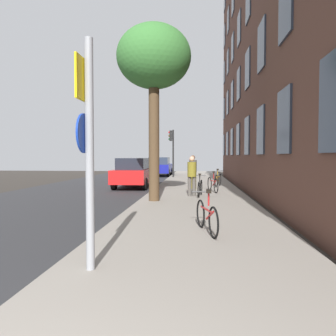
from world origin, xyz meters
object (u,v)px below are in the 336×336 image
Objects in this scene: traffic_light at (172,145)px; pedestrian_0 at (192,173)px; car_0 at (134,172)px; sign_post at (88,140)px; bicycle_3 at (218,180)px; bicycle_2 at (213,184)px; pedestrian_1 at (193,170)px; car_1 at (160,166)px; tree_near at (154,60)px; bicycle_0 at (207,216)px; bicycle_1 at (200,187)px.

pedestrian_0 is (1.71, -11.74, -1.56)m from traffic_light.
traffic_light is at bearing 78.13° from car_0.
bicycle_3 is at bearing 78.17° from sign_post.
car_0 is at bearing 145.43° from bicycle_2.
pedestrian_1 is 0.39× the size of car_1.
bicycle_0 is at bearing -69.76° from tree_near.
bicycle_1 is 0.65m from pedestrian_0.
tree_near is (0.36, -13.16, 2.58)m from traffic_light.
bicycle_1 is 0.97× the size of pedestrian_1.
car_1 is at bearing 104.35° from pedestrian_1.
traffic_light is 18.16m from bicycle_0.
tree_near reaches higher than bicycle_1.
sign_post is 2.03× the size of bicycle_1.
tree_near is 4.58m from pedestrian_0.
bicycle_2 reaches higher than bicycle_0.
traffic_light is 2.25× the size of pedestrian_0.
pedestrian_1 reaches higher than car_1.
bicycle_0 is 0.36× the size of car_0.
bicycle_3 is (3.04, -7.46, -2.12)m from traffic_light.
sign_post is 1.97× the size of pedestrian_1.
pedestrian_1 is at bearing -135.54° from bicycle_3.
pedestrian_1 reaches higher than car_0.
sign_post reaches higher than bicycle_3.
pedestrian_1 is (-0.32, 2.96, 0.59)m from bicycle_1.
traffic_light is at bearing 112.18° from bicycle_3.
tree_near is 3.95× the size of bicycle_0.
bicycle_1 is at bearing 78.89° from sign_post.
bicycle_2 is 5.05m from car_0.
bicycle_0 is 11.28m from car_0.
bicycle_3 is at bearing -67.82° from traffic_light.
tree_near is at bearing 89.99° from sign_post.
car_0 is at bearing 177.26° from bicycle_3.
sign_post reaches higher than car_1.
bicycle_2 is 1.01× the size of bicycle_3.
car_0 is at bearing 125.70° from pedestrian_0.
bicycle_2 is (2.27, 3.06, -4.70)m from tree_near.
pedestrian_0 is (-0.33, -0.01, 0.57)m from bicycle_1.
bicycle_2 is 2.67m from bicycle_3.
pedestrian_1 reaches higher than bicycle_2.
car_0 is at bearing 107.59° from tree_near.
car_1 reaches higher than bicycle_1.
bicycle_3 is 11.28m from car_1.
pedestrian_0 is at bearing 93.71° from bicycle_0.
bicycle_2 is 1.02× the size of pedestrian_1.
pedestrian_1 is at bearing 83.27° from sign_post.
tree_near reaches higher than sign_post.
tree_near reaches higher than bicycle_2.
bicycle_3 is at bearing 84.89° from bicycle_0.
traffic_light is 10.65m from bicycle_2.
car_0 is at bearing 108.78° from bicycle_0.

